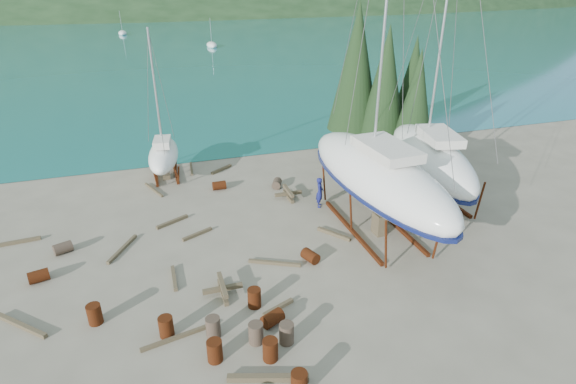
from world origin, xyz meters
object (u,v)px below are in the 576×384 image
object	(u,v)px
worker	(320,192)
large_sailboat_near	(378,175)
large_sailboat_far	(431,157)
small_sailboat_shore	(164,154)

from	to	relation	value
worker	large_sailboat_near	bearing A→B (deg)	-128.28
worker	large_sailboat_far	bearing A→B (deg)	-76.81
large_sailboat_far	worker	bearing A→B (deg)	-177.05
large_sailboat_near	large_sailboat_far	distance (m)	5.42
large_sailboat_far	small_sailboat_shore	distance (m)	17.98
small_sailboat_shore	worker	xyz separation A→B (m)	(8.75, -7.76, -0.71)
large_sailboat_far	small_sailboat_shore	bearing A→B (deg)	163.04
large_sailboat_near	large_sailboat_far	world-z (taller)	large_sailboat_near
small_sailboat_shore	worker	size ratio (longest dim) A/B	5.25
large_sailboat_far	worker	world-z (taller)	large_sailboat_far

